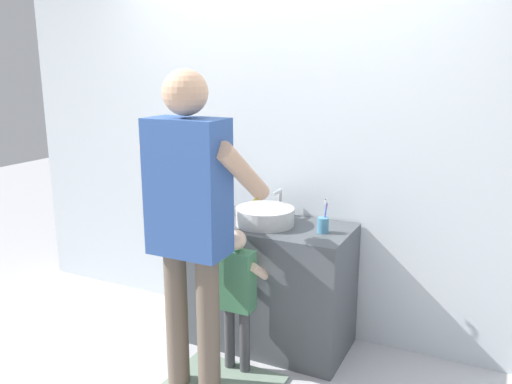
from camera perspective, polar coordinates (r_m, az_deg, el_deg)
ground_plane at (r=3.46m, az=-1.15°, el=-18.07°), size 14.00×14.00×0.00m
back_wall at (r=3.54m, az=3.36°, el=5.99°), size 4.40×0.08×2.70m
vanity_cabinet at (r=3.51m, az=1.09°, el=-9.97°), size 1.10×0.54×0.83m
sink_basin at (r=3.33m, az=0.98°, el=-2.63°), size 0.38×0.38×0.11m
faucet at (r=3.52m, az=2.54°, el=-1.32°), size 0.18×0.14×0.18m
toothbrush_cup at (r=3.20m, az=7.36°, el=-3.50°), size 0.07×0.07×0.21m
soap_bottle at (r=3.56m, az=-3.36°, el=-1.41°), size 0.06×0.06×0.16m
bath_mat at (r=3.27m, az=-3.27°, el=-19.97°), size 0.64×0.40×0.02m
child_toddler at (r=3.13m, az=-2.05°, el=-10.50°), size 0.28×0.28×0.91m
adult_parent at (r=2.80m, az=-7.17°, el=-1.68°), size 0.56×0.59×1.81m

